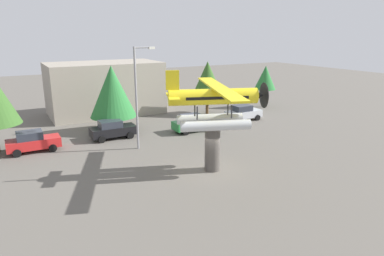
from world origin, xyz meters
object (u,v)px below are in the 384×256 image
(car_near_red, at_px, (33,141))
(streetlight_primary, at_px, (138,92))
(car_distant_silver, at_px, (243,113))
(floatplane_monument, at_px, (215,103))
(tree_east, at_px, (112,91))
(tree_far_east, at_px, (265,78))
(car_mid_black, at_px, (113,129))
(car_far_green, at_px, (193,123))
(storefront_building, at_px, (105,88))
(display_pedestal, at_px, (212,149))
(tree_center_back, at_px, (207,79))

(car_near_red, relative_size, streetlight_primary, 0.49)
(car_near_red, distance_m, car_distant_silver, 21.95)
(floatplane_monument, relative_size, tree_east, 1.54)
(floatplane_monument, bearing_deg, tree_far_east, 61.01)
(car_mid_black, bearing_deg, car_far_green, -11.26)
(car_far_green, relative_size, storefront_building, 0.32)
(car_distant_silver, height_order, tree_far_east, tree_far_east)
(car_far_green, relative_size, tree_far_east, 0.77)
(display_pedestal, distance_m, car_mid_black, 11.86)
(display_pedestal, height_order, car_far_green, display_pedestal)
(display_pedestal, height_order, streetlight_primary, streetlight_primary)
(tree_east, bearing_deg, display_pedestal, -77.13)
(tree_far_east, bearing_deg, car_distant_silver, -146.91)
(car_mid_black, distance_m, car_far_green, 7.95)
(display_pedestal, xyz_separation_m, storefront_building, (-1.60, 22.00, 1.48))
(car_mid_black, bearing_deg, streetlight_primary, -72.88)
(streetlight_primary, bearing_deg, tree_center_back, 35.02)
(storefront_building, bearing_deg, display_pedestal, -85.85)
(streetlight_primary, bearing_deg, car_near_red, 156.39)
(tree_east, height_order, tree_far_east, tree_east)
(car_near_red, distance_m, streetlight_primary, 9.79)
(display_pedestal, distance_m, floatplane_monument, 3.30)
(car_mid_black, relative_size, streetlight_primary, 0.49)
(car_far_green, distance_m, storefront_building, 13.71)
(car_near_red, height_order, tree_far_east, tree_far_east)
(display_pedestal, xyz_separation_m, streetlight_primary, (-2.80, 7.16, 3.32))
(car_near_red, bearing_deg, tree_east, 20.27)
(floatplane_monument, bearing_deg, tree_center_back, 80.26)
(car_near_red, height_order, tree_east, tree_east)
(storefront_building, bearing_deg, car_distant_silver, -41.67)
(tree_east, bearing_deg, streetlight_primary, -87.25)
(floatplane_monument, relative_size, streetlight_primary, 1.18)
(floatplane_monument, xyz_separation_m, car_distant_silver, (10.87, 10.84, -4.04))
(display_pedestal, bearing_deg, car_near_red, 135.62)
(floatplane_monument, relative_size, storefront_building, 0.77)
(car_distant_silver, distance_m, tree_center_back, 6.09)
(floatplane_monument, height_order, storefront_building, floatplane_monument)
(floatplane_monument, height_order, tree_center_back, floatplane_monument)
(car_far_green, height_order, streetlight_primary, streetlight_primary)
(display_pedestal, relative_size, storefront_building, 0.25)
(car_distant_silver, height_order, streetlight_primary, streetlight_primary)
(tree_center_back, height_order, tree_far_east, tree_center_back)
(streetlight_primary, xyz_separation_m, storefront_building, (1.20, 14.84, -1.84))
(car_distant_silver, height_order, tree_east, tree_east)
(floatplane_monument, bearing_deg, display_pedestal, 180.00)
(tree_east, bearing_deg, tree_far_east, 4.63)
(car_near_red, height_order, car_far_green, same)
(tree_center_back, bearing_deg, tree_east, -171.32)
(car_near_red, bearing_deg, tree_far_east, 9.05)
(streetlight_primary, bearing_deg, car_mid_black, 107.12)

